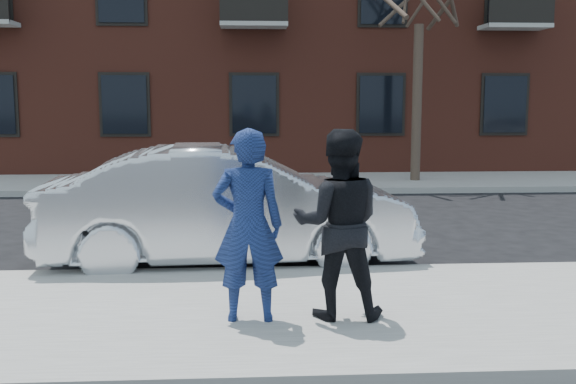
{
  "coord_description": "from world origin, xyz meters",
  "views": [
    {
      "loc": [
        -0.12,
        -7.19,
        2.39
      ],
      "look_at": [
        0.34,
        0.4,
        1.33
      ],
      "focal_mm": 42.0,
      "sensor_mm": 36.0,
      "label": 1
    }
  ],
  "objects": [
    {
      "name": "near_curb",
      "position": [
        0.0,
        1.55,
        0.07
      ],
      "size": [
        50.0,
        0.1,
        0.15
      ],
      "primitive_type": "cube",
      "color": "#999691",
      "rests_on": "ground"
    },
    {
      "name": "near_sidewalk",
      "position": [
        0.0,
        -0.25,
        0.07
      ],
      "size": [
        50.0,
        3.5,
        0.15
      ],
      "primitive_type": "cube",
      "color": "gray",
      "rests_on": "ground"
    },
    {
      "name": "far_curb",
      "position": [
        0.0,
        9.45,
        0.07
      ],
      "size": [
        50.0,
        0.1,
        0.15
      ],
      "primitive_type": "cube",
      "color": "#999691",
      "rests_on": "ground"
    },
    {
      "name": "man_peacoat",
      "position": [
        0.8,
        -0.5,
        1.12
      ],
      "size": [
        1.01,
        0.82,
        1.93
      ],
      "rotation": [
        0.0,
        0.0,
        3.05
      ],
      "color": "black",
      "rests_on": "near_sidewalk"
    },
    {
      "name": "far_sidewalk",
      "position": [
        0.0,
        11.25,
        0.07
      ],
      "size": [
        50.0,
        3.5,
        0.15
      ],
      "primitive_type": "cube",
      "color": "gray",
      "rests_on": "ground"
    },
    {
      "name": "ground",
      "position": [
        0.0,
        0.0,
        0.0
      ],
      "size": [
        100.0,
        100.0,
        0.0
      ],
      "primitive_type": "plane",
      "color": "black",
      "rests_on": "ground"
    },
    {
      "name": "man_hoodie",
      "position": [
        -0.12,
        -0.56,
        1.12
      ],
      "size": [
        0.72,
        0.52,
        1.95
      ],
      "rotation": [
        0.0,
        0.0,
        3.13
      ],
      "color": "navy",
      "rests_on": "near_sidewalk"
    },
    {
      "name": "silver_sedan",
      "position": [
        -0.38,
        2.3,
        0.86
      ],
      "size": [
        5.31,
        2.12,
        1.72
      ],
      "primitive_type": "imported",
      "rotation": [
        0.0,
        0.0,
        1.63
      ],
      "color": "#B7BABF",
      "rests_on": "ground"
    }
  ]
}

